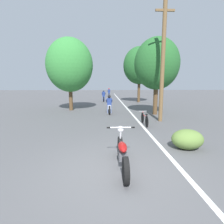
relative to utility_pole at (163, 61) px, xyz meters
The scene contains 12 objects.
ground_plane 7.69m from the utility_pole, 117.10° to the right, with size 120.00×120.00×0.00m, color #515154.
lane_stripe_edge 7.14m from the utility_pole, 102.67° to the left, with size 0.14×48.00×0.01m, color white.
utility_pole is the anchor object (origin of this frame).
roadside_tree_right_near 2.42m from the utility_pole, 81.76° to the left, with size 3.23×2.91×5.56m.
roadside_tree_right_far 11.22m from the utility_pole, 86.06° to the left, with size 3.89×3.50×6.70m.
roadside_tree_left 7.94m from the utility_pole, 143.21° to the left, with size 3.89×3.50×6.06m.
roadside_bush 5.67m from the utility_pole, 96.16° to the right, with size 1.10×0.88×0.70m.
motorcycle_foreground 7.30m from the utility_pole, 116.27° to the right, with size 0.84×2.18×1.01m.
motorcycle_rider_lead 5.29m from the utility_pole, 135.00° to the left, with size 0.50×2.09×1.41m.
motorcycle_rider_mid 13.33m from the utility_pole, 106.11° to the left, with size 0.50×2.18×1.46m.
motorcycle_rider_far 22.07m from the utility_pole, 97.14° to the left, with size 0.50×2.19×1.47m.
bicycle_parked 3.59m from the utility_pole, 140.04° to the right, with size 0.44×1.68×0.72m.
Camera 1 is at (-0.26, -4.36, 2.27)m, focal length 28.00 mm.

